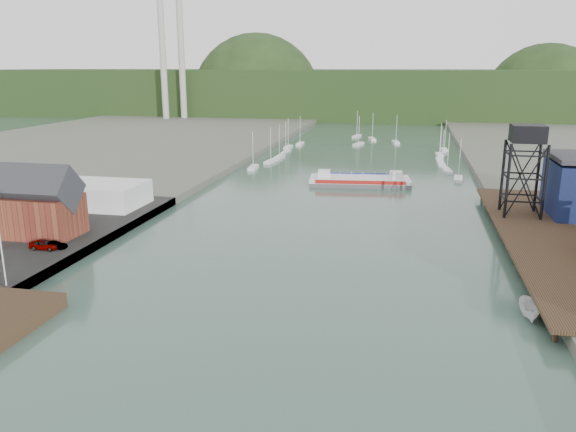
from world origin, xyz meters
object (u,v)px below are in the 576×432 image
at_px(lift_tower, 527,139).
at_px(car_west_a, 44,244).
at_px(harbor_building, 40,208).
at_px(motorboat, 530,310).
at_px(chain_ferry, 360,181).

distance_m(lift_tower, car_west_a, 81.02).
bearing_deg(harbor_building, car_west_a, -52.77).
height_order(harbor_building, car_west_a, harbor_building).
height_order(motorboat, car_west_a, car_west_a).
bearing_deg(car_west_a, chain_ferry, -32.05).
relative_size(lift_tower, chain_ferry, 0.64).
xyz_separation_m(chain_ferry, motorboat, (25.79, -71.33, 0.02)).
relative_size(chain_ferry, motorboat, 4.77).
bearing_deg(car_west_a, motorboat, -95.37).
bearing_deg(harbor_building, chain_ferry, 52.09).
distance_m(lift_tower, chain_ferry, 46.21).
distance_m(harbor_building, lift_tower, 82.49).
bearing_deg(chain_ferry, lift_tower, -50.70).
distance_m(harbor_building, car_west_a, 8.85).
bearing_deg(lift_tower, car_west_a, -154.51).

